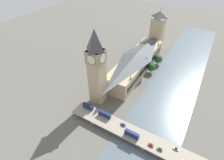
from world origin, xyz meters
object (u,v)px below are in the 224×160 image
at_px(car_northbound_tail, 176,149).
at_px(double_decker_bus_lead, 105,114).
at_px(road_bridge, 146,140).
at_px(double_decker_bus_mid, 132,134).
at_px(car_southbound_tail, 123,125).
at_px(double_decker_bus_rear, 88,106).
at_px(parliament_hall, 137,62).
at_px(clock_tower, 97,67).
at_px(victoria_tower, 157,31).
at_px(car_southbound_lead, 151,145).
at_px(car_northbound_mid, 160,149).

bearing_deg(car_northbound_tail, double_decker_bus_lead, 0.56).
xyz_separation_m(road_bridge, double_decker_bus_mid, (10.51, 2.70, 3.75)).
bearing_deg(road_bridge, car_southbound_tail, -7.72).
xyz_separation_m(double_decker_bus_lead, double_decker_bus_rear, (17.30, -0.04, 0.04)).
distance_m(parliament_hall, car_northbound_tail, 104.67).
relative_size(parliament_hall, double_decker_bus_lead, 8.97).
height_order(parliament_hall, clock_tower, clock_tower).
bearing_deg(car_northbound_tail, double_decker_bus_mid, 11.44).
distance_m(double_decker_bus_lead, car_southbound_tail, 17.85).
relative_size(car_northbound_tail, car_southbound_tail, 0.91).
bearing_deg(car_northbound_tail, double_decker_bus_rear, 0.40).
relative_size(double_decker_bus_mid, double_decker_bus_rear, 1.16).
bearing_deg(double_decker_bus_lead, double_decker_bus_rear, -0.14).
bearing_deg(parliament_hall, road_bridge, 118.85).
height_order(double_decker_bus_lead, double_decker_bus_mid, double_decker_bus_mid).
xyz_separation_m(clock_tower, victoria_tower, (-11.08, -126.45, -12.18)).
distance_m(parliament_hall, car_southbound_lead, 100.46).
bearing_deg(double_decker_bus_mid, double_decker_bus_rear, -7.42).
xyz_separation_m(parliament_hall, car_northbound_mid, (-57.57, 86.22, -6.68)).
relative_size(road_bridge, car_northbound_mid, 30.87).
distance_m(double_decker_bus_lead, car_northbound_mid, 50.38).
relative_size(car_northbound_mid, car_southbound_lead, 1.01).
relative_size(road_bridge, double_decker_bus_mid, 11.28).
xyz_separation_m(double_decker_bus_mid, car_northbound_mid, (-22.04, -0.07, -2.04)).
relative_size(parliament_hall, victoria_tower, 1.86).
bearing_deg(clock_tower, double_decker_bus_lead, 135.71).
bearing_deg(car_southbound_tail, victoria_tower, -80.08).
bearing_deg(double_decker_bus_mid, clock_tower, -27.30).
height_order(road_bridge, car_northbound_tail, car_northbound_tail).
xyz_separation_m(double_decker_bus_mid, double_decker_bus_rear, (45.27, -5.89, -0.03)).
height_order(car_northbound_mid, car_southbound_lead, car_southbound_lead).
bearing_deg(parliament_hall, double_decker_bus_rear, 83.10).
bearing_deg(clock_tower, car_northbound_mid, 160.73).
relative_size(victoria_tower, car_southbound_tail, 12.66).
height_order(double_decker_bus_mid, car_southbound_tail, double_decker_bus_mid).
relative_size(road_bridge, car_southbound_lead, 31.08).
bearing_deg(car_northbound_mid, car_northbound_tail, -146.88).
bearing_deg(victoria_tower, double_decker_bus_rear, 86.17).
bearing_deg(car_northbound_mid, double_decker_bus_rear, -4.95).
bearing_deg(clock_tower, double_decker_bus_rear, 94.41).
xyz_separation_m(clock_tower, road_bridge, (-57.18, 21.39, -34.12)).
bearing_deg(double_decker_bus_rear, clock_tower, -85.59).
bearing_deg(double_decker_bus_lead, car_northbound_mid, 173.41).
bearing_deg(victoria_tower, road_bridge, 107.32).
xyz_separation_m(parliament_hall, car_northbound_tail, (-67.34, 79.85, -6.75)).
relative_size(double_decker_bus_rear, car_southbound_tail, 2.26).
bearing_deg(road_bridge, double_decker_bus_lead, -4.69).
distance_m(road_bridge, car_southbound_tail, 21.00).
relative_size(parliament_hall, double_decker_bus_rear, 10.41).
bearing_deg(double_decker_bus_rear, road_bridge, 176.72).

